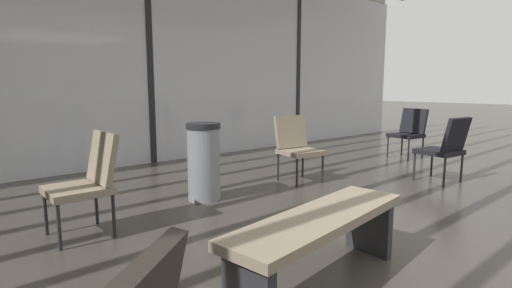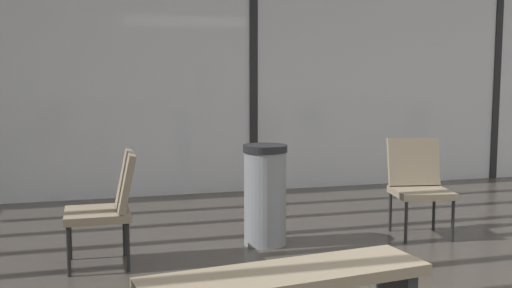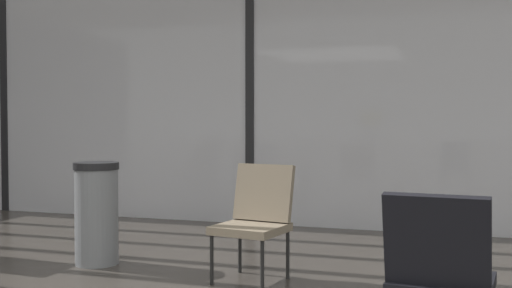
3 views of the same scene
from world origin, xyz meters
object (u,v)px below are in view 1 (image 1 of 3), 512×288
(lounge_chair_2, at_px, (446,146))
(trash_bin, at_px, (204,161))
(waiting_bench, at_px, (321,231))
(lounge_chair_0, at_px, (296,144))
(lounge_chair_3, at_px, (409,130))
(lounge_chair_1, at_px, (88,177))
(parked_airplane, at_px, (124,51))

(lounge_chair_2, distance_m, trash_bin, 3.16)
(waiting_bench, bearing_deg, trash_bin, -110.85)
(lounge_chair_0, height_order, lounge_chair_2, same)
(lounge_chair_2, relative_size, lounge_chair_3, 1.00)
(lounge_chair_1, distance_m, trash_bin, 1.33)
(lounge_chair_0, xyz_separation_m, lounge_chair_1, (-2.74, -0.17, 0.00))
(lounge_chair_1, height_order, trash_bin, lounge_chair_1)
(lounge_chair_0, xyz_separation_m, waiting_bench, (-1.94, -2.03, -0.13))
(lounge_chair_3, height_order, waiting_bench, lounge_chair_3)
(lounge_chair_1, bearing_deg, lounge_chair_0, 93.80)
(parked_airplane, xyz_separation_m, lounge_chair_3, (2.42, -6.62, -1.69))
(lounge_chair_1, xyz_separation_m, lounge_chair_2, (4.13, -1.19, 0.00))
(parked_airplane, distance_m, trash_bin, 6.92)
(lounge_chair_2, distance_m, waiting_bench, 3.40)
(lounge_chair_0, distance_m, lounge_chair_3, 2.81)
(trash_bin, bearing_deg, lounge_chair_1, -170.16)
(waiting_bench, bearing_deg, lounge_chair_1, -73.93)
(parked_airplane, relative_size, lounge_chair_1, 16.63)
(lounge_chair_0, bearing_deg, parked_airplane, 96.33)
(waiting_bench, height_order, trash_bin, trash_bin)
(parked_airplane, bearing_deg, lounge_chair_0, -93.42)
(lounge_chair_0, relative_size, waiting_bench, 0.57)
(parked_airplane, bearing_deg, lounge_chair_1, -115.12)
(lounge_chair_1, xyz_separation_m, lounge_chair_3, (5.55, 0.05, 0.00))
(parked_airplane, distance_m, lounge_chair_1, 7.56)
(lounge_chair_1, height_order, waiting_bench, lounge_chair_1)
(waiting_bench, xyz_separation_m, trash_bin, (0.51, 2.09, 0.07))
(lounge_chair_1, bearing_deg, trash_bin, 100.06)
(lounge_chair_0, height_order, waiting_bench, lounge_chair_0)
(lounge_chair_1, relative_size, lounge_chair_3, 1.00)
(lounge_chair_1, xyz_separation_m, trash_bin, (1.31, 0.23, -0.06))
(lounge_chair_0, distance_m, waiting_bench, 2.82)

